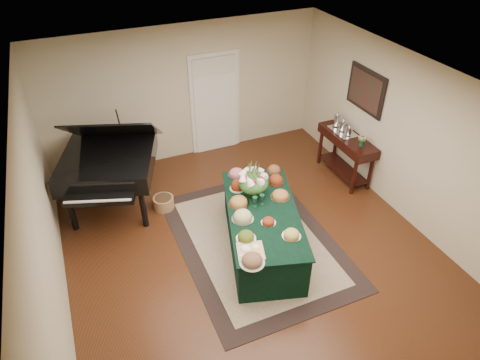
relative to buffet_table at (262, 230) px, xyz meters
name	(u,v)px	position (x,y,z in m)	size (l,w,h in m)	color
ground	(247,243)	(-0.17, 0.18, -0.38)	(6.00, 6.00, 0.00)	black
area_rug	(255,241)	(-0.03, 0.18, -0.37)	(2.35, 3.30, 0.01)	black
kitchen_doorway	(215,105)	(0.43, 3.15, 0.65)	(1.05, 0.07, 2.10)	white
buffet_table	(262,230)	(0.00, 0.00, 0.00)	(1.62, 2.39, 0.75)	black
food_platters	(256,202)	(-0.03, 0.18, 0.42)	(1.50, 2.23, 0.14)	#B4BDB3
cutting_board	(250,249)	(-0.51, -0.67, 0.40)	(0.44, 0.44, 0.10)	tan
green_goblets	(258,200)	(0.00, 0.16, 0.46)	(0.20, 0.09, 0.18)	#153621
floral_centerpiece	(254,180)	(0.04, 0.43, 0.65)	(0.48, 0.48, 0.48)	#153621
grand_piano	(109,161)	(-1.90, 2.02, 0.54)	(2.01, 2.12, 1.82)	black
wicker_basket	(164,203)	(-1.16, 1.58, -0.26)	(0.36, 0.36, 0.22)	#90603A
mahogany_sideboard	(347,145)	(2.33, 1.20, 0.31)	(0.45, 1.35, 0.88)	black
tea_service	(342,125)	(2.33, 1.41, 0.62)	(0.34, 0.58, 0.30)	silver
pink_bouquet	(362,139)	(2.33, 0.81, 0.65)	(0.17, 0.17, 0.21)	#153621
wall_painting	(366,90)	(2.55, 1.20, 1.37)	(0.05, 0.95, 0.75)	black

